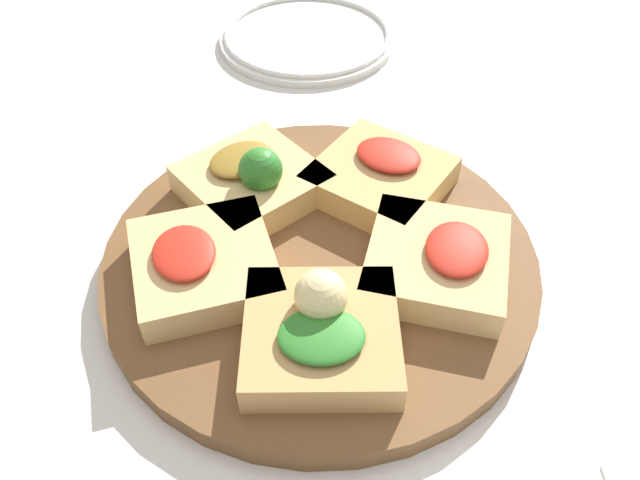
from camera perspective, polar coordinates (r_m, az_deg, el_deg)
name	(u,v)px	position (r m, az deg, el deg)	size (l,w,h in m)	color
ground_plane	(320,267)	(0.58, 0.00, -2.48)	(3.00, 3.00, 0.00)	silver
serving_board	(320,259)	(0.58, 0.00, -1.77)	(0.40, 0.40, 0.02)	brown
focaccia_slice_0	(321,330)	(0.49, 0.11, -8.22)	(0.14, 0.15, 0.06)	tan
focaccia_slice_1	(438,260)	(0.55, 10.74, -1.78)	(0.12, 0.12, 0.04)	#DBB775
focaccia_slice_2	(380,177)	(0.62, 5.53, 5.80)	(0.15, 0.15, 0.04)	tan
focaccia_slice_3	(252,179)	(0.62, -6.20, 5.56)	(0.17, 0.17, 0.06)	#DBB775
focaccia_slice_4	(203,264)	(0.55, -10.67, -2.15)	(0.16, 0.16, 0.04)	#DBB775
plate_right	(307,37)	(0.93, -1.16, 18.10)	(0.25, 0.25, 0.02)	white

